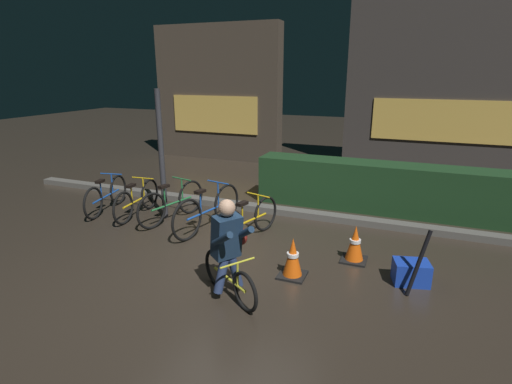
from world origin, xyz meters
name	(u,v)px	position (x,y,z in m)	size (l,w,h in m)	color
ground_plane	(228,260)	(0.00, 0.00, 0.00)	(40.00, 40.00, 0.00)	#2D261E
sidewalk_curb	(277,210)	(0.00, 2.20, 0.06)	(12.00, 0.24, 0.12)	#56544F
hedge_row	(379,187)	(1.80, 3.10, 0.48)	(4.80, 0.70, 0.95)	#19381C
storefront_left	(218,94)	(-3.41, 6.50, 1.99)	(4.01, 0.54, 4.00)	#42382D
storefront_right	(450,78)	(3.03, 7.20, 2.48)	(5.27, 0.54, 4.99)	#383330
street_post	(161,156)	(-1.88, 1.20, 1.18)	(0.10, 0.10, 2.37)	#2D2D33
parked_bike_leftmost	(106,195)	(-3.15, 1.08, 0.32)	(0.46, 1.51, 0.71)	black
parked_bike_left_mid	(137,200)	(-2.41, 1.08, 0.32)	(0.46, 1.51, 0.70)	black
parked_bike_center_left	(172,203)	(-1.66, 1.11, 0.34)	(0.49, 1.60, 0.75)	black
parked_bike_center_right	(208,210)	(-0.82, 0.94, 0.36)	(0.48, 1.73, 0.81)	black
parked_bike_right_mid	(249,220)	(-0.03, 0.86, 0.32)	(0.53, 1.48, 0.70)	black
traffic_cone_near	(293,258)	(1.01, -0.10, 0.27)	(0.36, 0.36, 0.55)	black
traffic_cone_far	(355,244)	(1.71, 0.67, 0.26)	(0.36, 0.36, 0.54)	black
blue_crate	(411,272)	(2.49, 0.30, 0.15)	(0.44, 0.32, 0.30)	#193DB7
cyclist	(229,249)	(0.44, -0.85, 0.63)	(1.01, 0.72, 1.25)	black
closed_umbrella	(419,263)	(2.55, 0.05, 0.41)	(0.05, 0.05, 0.85)	black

